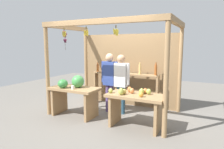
{
  "coord_description": "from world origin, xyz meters",
  "views": [
    {
      "loc": [
        2.3,
        -4.72,
        1.8
      ],
      "look_at": [
        0.0,
        -0.18,
        1.07
      ],
      "focal_mm": 32.41,
      "sensor_mm": 36.0,
      "label": 1
    }
  ],
  "objects": [
    {
      "name": "ground_plane",
      "position": [
        0.0,
        0.0,
        0.0
      ],
      "size": [
        12.0,
        12.0,
        0.0
      ],
      "primitive_type": "plane",
      "color": "slate",
      "rests_on": "ground"
    },
    {
      "name": "market_stall",
      "position": [
        -0.01,
        0.41,
        1.37
      ],
      "size": [
        3.14,
        1.86,
        2.37
      ],
      "color": "#99754C",
      "rests_on": "ground"
    },
    {
      "name": "vendor_woman",
      "position": [
        0.16,
        0.02,
        0.94
      ],
      "size": [
        0.48,
        0.21,
        1.57
      ],
      "rotation": [
        0.0,
        0.0,
        -0.07
      ],
      "color": "#294E65",
      "rests_on": "ground"
    },
    {
      "name": "fruit_counter_left",
      "position": [
        -0.84,
        -0.67,
        0.64
      ],
      "size": [
        1.27,
        0.66,
        1.05
      ],
      "color": "#99754C",
      "rests_on": "ground"
    },
    {
      "name": "bottle_shelf_unit",
      "position": [
        -0.0,
        0.66,
        0.78
      ],
      "size": [
        2.01,
        0.22,
        1.35
      ],
      "color": "#99754C",
      "rests_on": "ground"
    },
    {
      "name": "vendor_man",
      "position": [
        -0.17,
        0.02,
        0.96
      ],
      "size": [
        0.48,
        0.22,
        1.6
      ],
      "rotation": [
        0.0,
        0.0,
        0.18
      ],
      "color": "#564275",
      "rests_on": "ground"
    },
    {
      "name": "fruit_counter_right",
      "position": [
        0.82,
        -0.66,
        0.56
      ],
      "size": [
        1.27,
        0.64,
        0.9
      ],
      "color": "#99754C",
      "rests_on": "ground"
    }
  ]
}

